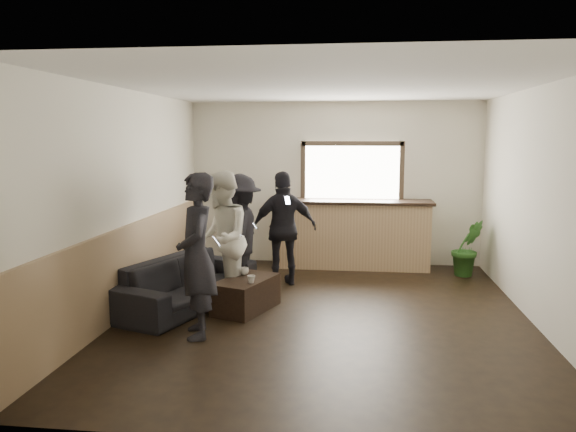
# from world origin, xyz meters

# --- Properties ---
(ground) EXTENTS (5.00, 6.00, 0.01)m
(ground) POSITION_xyz_m (0.00, 0.00, 0.00)
(ground) COLOR black
(room_shell) EXTENTS (5.01, 6.01, 2.80)m
(room_shell) POSITION_xyz_m (-0.74, 0.00, 1.47)
(room_shell) COLOR silver
(room_shell) RESTS_ON ground
(bar_counter) EXTENTS (2.70, 0.68, 2.13)m
(bar_counter) POSITION_xyz_m (0.30, 2.70, 0.64)
(bar_counter) COLOR tan
(bar_counter) RESTS_ON ground
(sofa) EXTENTS (1.55, 2.34, 0.64)m
(sofa) POSITION_xyz_m (-1.79, 0.16, 0.32)
(sofa) COLOR black
(sofa) RESTS_ON ground
(coffee_table) EXTENTS (0.80, 1.05, 0.41)m
(coffee_table) POSITION_xyz_m (-0.99, 0.09, 0.21)
(coffee_table) COLOR black
(coffee_table) RESTS_ON ground
(cup_a) EXTENTS (0.17, 0.17, 0.09)m
(cup_a) POSITION_xyz_m (-1.06, 0.30, 0.46)
(cup_a) COLOR silver
(cup_a) RESTS_ON coffee_table
(cup_b) EXTENTS (0.14, 0.14, 0.09)m
(cup_b) POSITION_xyz_m (-0.89, -0.11, 0.46)
(cup_b) COLOR silver
(cup_b) RESTS_ON coffee_table
(potted_plant) EXTENTS (0.59, 0.52, 0.91)m
(potted_plant) POSITION_xyz_m (2.15, 2.28, 0.45)
(potted_plant) COLOR #2D6623
(potted_plant) RESTS_ON ground
(person_a) EXTENTS (0.63, 0.77, 1.82)m
(person_a) POSITION_xyz_m (-1.34, -0.90, 0.91)
(person_a) COLOR black
(person_a) RESTS_ON ground
(person_b) EXTENTS (0.85, 0.99, 1.77)m
(person_b) POSITION_xyz_m (-1.34, 0.25, 0.89)
(person_b) COLOR white
(person_b) RESTS_ON ground
(person_c) EXTENTS (0.65, 1.11, 1.69)m
(person_c) POSITION_xyz_m (-1.25, 0.94, 0.85)
(person_c) COLOR black
(person_c) RESTS_ON ground
(person_d) EXTENTS (1.08, 0.75, 1.70)m
(person_d) POSITION_xyz_m (-0.68, 1.41, 0.85)
(person_d) COLOR black
(person_d) RESTS_ON ground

